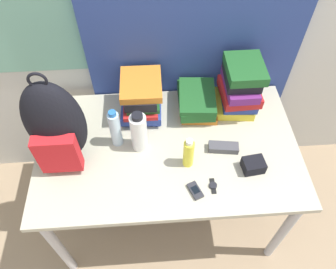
{
  "coord_description": "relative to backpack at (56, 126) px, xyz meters",
  "views": [
    {
      "loc": [
        -0.07,
        -0.58,
        2.12
      ],
      "look_at": [
        0.0,
        0.4,
        0.85
      ],
      "focal_mm": 35.0,
      "sensor_mm": 36.0,
      "label": 1
    }
  ],
  "objects": [
    {
      "name": "book_stack_right",
      "position": [
        0.9,
        0.27,
        -0.08
      ],
      "size": [
        0.23,
        0.27,
        0.31
      ],
      "color": "yellow",
      "rests_on": "desk"
    },
    {
      "name": "wristwatch",
      "position": [
        0.7,
        -0.22,
        -0.23
      ],
      "size": [
        0.04,
        0.08,
        0.01
      ],
      "color": "black",
      "rests_on": "desk"
    },
    {
      "name": "water_bottle",
      "position": [
        0.25,
        0.06,
        -0.12
      ],
      "size": [
        0.06,
        0.06,
        0.24
      ],
      "color": "silver",
      "rests_on": "desk"
    },
    {
      "name": "ground_plane",
      "position": [
        0.5,
        -0.38,
        -0.98
      ],
      "size": [
        12.0,
        12.0,
        0.0
      ],
      "primitive_type": "plane",
      "color": "#9E8466"
    },
    {
      "name": "sunglasses_case",
      "position": [
        0.78,
        -0.02,
        -0.22
      ],
      "size": [
        0.16,
        0.08,
        0.04
      ],
      "color": "#47474C",
      "rests_on": "desk"
    },
    {
      "name": "book_stack_center",
      "position": [
        0.68,
        0.27,
        -0.17
      ],
      "size": [
        0.23,
        0.29,
        0.12
      ],
      "color": "orange",
      "rests_on": "desk"
    },
    {
      "name": "wall_back",
      "position": [
        0.5,
        0.5,
        0.27
      ],
      "size": [
        6.0,
        0.06,
        2.5
      ],
      "color": "beige",
      "rests_on": "ground_plane"
    },
    {
      "name": "curtain_blue",
      "position": [
        0.67,
        0.45,
        0.27
      ],
      "size": [
        1.14,
        0.04,
        2.5
      ],
      "color": "navy",
      "rests_on": "ground_plane"
    },
    {
      "name": "sunscreen_bottle",
      "position": [
        0.59,
        -0.09,
        -0.15
      ],
      "size": [
        0.05,
        0.05,
        0.19
      ],
      "color": "yellow",
      "rests_on": "desk"
    },
    {
      "name": "camera_pouch",
      "position": [
        0.91,
        -0.14,
        -0.2
      ],
      "size": [
        0.11,
        0.09,
        0.06
      ],
      "color": "black",
      "rests_on": "desk"
    },
    {
      "name": "desk",
      "position": [
        0.5,
        0.02,
        -0.32
      ],
      "size": [
        1.34,
        0.8,
        0.75
      ],
      "color": "#B7B299",
      "rests_on": "ground_plane"
    },
    {
      "name": "cell_phone",
      "position": [
        0.61,
        -0.25,
        -0.23
      ],
      "size": [
        0.07,
        0.1,
        0.02
      ],
      "color": "#2D2D33",
      "rests_on": "desk"
    },
    {
      "name": "backpack",
      "position": [
        0.0,
        0.0,
        0.0
      ],
      "size": [
        0.27,
        0.22,
        0.54
      ],
      "color": "black",
      "rests_on": "desk"
    },
    {
      "name": "sports_bottle",
      "position": [
        0.36,
        0.03,
        -0.12
      ],
      "size": [
        0.08,
        0.08,
        0.24
      ],
      "color": "white",
      "rests_on": "desk"
    },
    {
      "name": "book_stack_left",
      "position": [
        0.38,
        0.27,
        -0.12
      ],
      "size": [
        0.23,
        0.27,
        0.22
      ],
      "color": "navy",
      "rests_on": "desk"
    }
  ]
}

